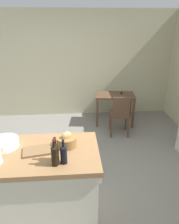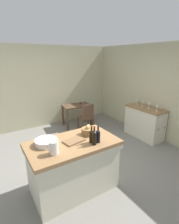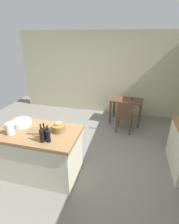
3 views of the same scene
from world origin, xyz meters
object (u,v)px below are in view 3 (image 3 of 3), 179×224
Objects in this scene: writing_desk at (126,103)px; wooden_chair at (125,115)px; island_table at (40,151)px; wash_bowl at (22,123)px; bread_basket at (58,127)px; pitcher at (10,128)px; wine_bottle_green at (42,135)px; cutting_board at (38,131)px; wine_bottle_dark at (48,135)px; wine_bottle_amber at (45,133)px.

wooden_chair is (-0.01, -0.61, -0.11)m from writing_desk.
island_table is 4.21× the size of wash_bowl.
bread_basket is (0.36, 0.10, 0.49)m from island_table.
island_table is 6.11× the size of pitcher.
wine_bottle_green reaches higher than island_table.
wooden_chair is at bearing 53.85° from cutting_board.
wine_bottle_dark reaches higher than writing_desk.
wine_bottle_green reaches higher than wash_bowl.
wash_bowl reaches higher than wooden_chair.
wine_bottle_dark is (-0.02, -0.33, 0.04)m from bread_basket.
island_table is at bearing -163.93° from bread_basket.
bread_basket is 0.30m from wine_bottle_amber.
wine_bottle_green is (-0.00, -0.08, 0.01)m from wine_bottle_amber.
wine_bottle_amber reaches higher than wine_bottle_dark.
bread_basket is at bearing 68.56° from wine_bottle_amber.
bread_basket is at bearing 72.71° from wine_bottle_green.
wash_bowl is at bearing 159.91° from island_table.
bread_basket is at bearing 86.36° from wine_bottle_dark.
island_table is 5.24× the size of wine_bottle_dark.
island_table is 0.62m from bread_basket.
wine_bottle_green is (-1.18, -2.79, 0.43)m from writing_desk.
wash_bowl is at bearing -127.32° from writing_desk.
writing_desk is 3.00m from wine_bottle_dark.
writing_desk is 3.06m from wine_bottle_green.
writing_desk is 2.75× the size of wash_bowl.
pitcher is at bearing -155.07° from island_table.
writing_desk is at bearing 56.22° from pitcher.
wash_bowl is at bearing 177.02° from bread_basket.
wine_bottle_green is at bearing -46.07° from island_table.
wine_bottle_dark is 0.99× the size of wine_bottle_amber.
wooden_chair is 3.23× the size of wine_bottle_amber.
pitcher is at bearing 175.88° from wine_bottle_dark.
island_table is 0.62m from wine_bottle_amber.
writing_desk is at bearing 68.47° from wine_bottle_dark.
pitcher is 0.85× the size of wine_bottle_amber.
pitcher reaches higher than writing_desk.
pitcher is 0.79× the size of wine_bottle_green.
wash_bowl is 1.14× the size of wine_bottle_green.
cutting_board reaches higher than island_table.
bread_basket is 0.36m from cutting_board.
island_table is at bearing 145.85° from wine_bottle_dark.
writing_desk is 3.29m from pitcher.
wine_bottle_amber is at bearing 0.26° from pitcher.
wine_bottle_dark is at bearing -36.79° from cutting_board.
wash_bowl is 0.82m from wine_bottle_dark.
wine_bottle_dark is (-1.09, -2.76, 0.42)m from writing_desk.
wooden_chair is 2.58m from wash_bowl.
wine_bottle_amber is (0.64, 0.00, 0.01)m from pitcher.
wine_bottle_dark is at bearing -116.75° from wooden_chair.
cutting_board reaches higher than writing_desk.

